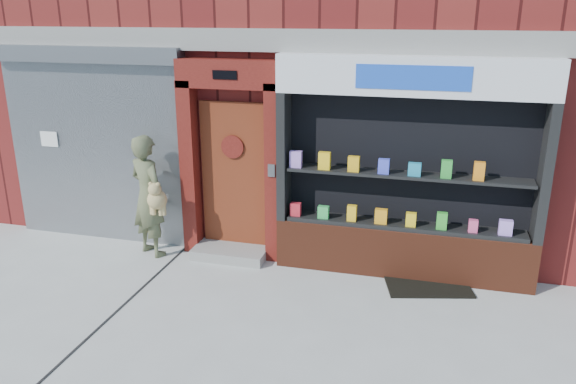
% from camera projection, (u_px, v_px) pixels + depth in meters
% --- Properties ---
extents(ground, '(80.00, 80.00, 0.00)m').
position_uv_depth(ground, '(240.00, 322.00, 6.68)').
color(ground, '#9E9E99').
rests_on(ground, ground).
extents(shutter_bay, '(3.10, 0.30, 3.04)m').
position_uv_depth(shutter_bay, '(95.00, 134.00, 8.65)').
color(shutter_bay, gray).
rests_on(shutter_bay, ground).
extents(red_door_bay, '(1.52, 0.58, 2.90)m').
position_uv_depth(red_door_bay, '(231.00, 161.00, 8.12)').
color(red_door_bay, '#4D110D').
rests_on(red_door_bay, ground).
extents(pharmacy_bay, '(3.50, 0.41, 3.00)m').
position_uv_depth(pharmacy_bay, '(406.00, 180.00, 7.49)').
color(pharmacy_bay, maroon).
rests_on(pharmacy_bay, ground).
extents(woman, '(0.80, 0.69, 1.84)m').
position_uv_depth(woman, '(149.00, 196.00, 8.28)').
color(woman, '#555A3B').
rests_on(woman, ground).
extents(doormat, '(1.25, 1.02, 0.03)m').
position_uv_depth(doormat, '(427.00, 284.00, 7.58)').
color(doormat, black).
rests_on(doormat, ground).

